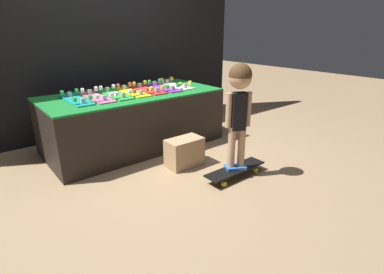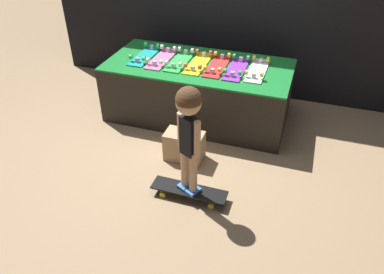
{
  "view_description": "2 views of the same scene",
  "coord_description": "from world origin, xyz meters",
  "px_view_note": "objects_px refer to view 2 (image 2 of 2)",
  "views": [
    {
      "loc": [
        -1.65,
        -2.63,
        1.41
      ],
      "look_at": [
        0.15,
        -0.39,
        0.34
      ],
      "focal_mm": 28.0,
      "sensor_mm": 36.0,
      "label": 1
    },
    {
      "loc": [
        1.17,
        -3.16,
        2.39
      ],
      "look_at": [
        0.25,
        -0.42,
        0.37
      ],
      "focal_mm": 35.0,
      "sensor_mm": 36.0,
      "label": 2
    }
  ],
  "objects_px": {
    "skateboard_yellow_on_rack": "(199,63)",
    "skateboard_teal_on_rack": "(145,55)",
    "skateboard_pink_on_rack": "(162,58)",
    "skateboard_red_on_rack": "(218,65)",
    "skateboard_white_on_rack": "(257,70)",
    "skateboard_on_floor": "(189,191)",
    "storage_box": "(184,146)",
    "skateboard_purple_on_rack": "(237,68)",
    "skateboard_green_on_rack": "(180,60)",
    "child": "(189,122)"
  },
  "relations": [
    {
      "from": "skateboard_yellow_on_rack",
      "to": "skateboard_teal_on_rack",
      "type": "bearing_deg",
      "value": 178.99
    },
    {
      "from": "skateboard_pink_on_rack",
      "to": "skateboard_red_on_rack",
      "type": "bearing_deg",
      "value": 0.82
    },
    {
      "from": "skateboard_yellow_on_rack",
      "to": "skateboard_white_on_rack",
      "type": "height_order",
      "value": "same"
    },
    {
      "from": "skateboard_teal_on_rack",
      "to": "skateboard_on_floor",
      "type": "relative_size",
      "value": 0.9
    },
    {
      "from": "skateboard_pink_on_rack",
      "to": "skateboard_on_floor",
      "type": "xyz_separation_m",
      "value": [
        0.79,
        -1.37,
        -0.61
      ]
    },
    {
      "from": "skateboard_pink_on_rack",
      "to": "skateboard_yellow_on_rack",
      "type": "xyz_separation_m",
      "value": [
        0.44,
        0.01,
        0.0
      ]
    },
    {
      "from": "storage_box",
      "to": "skateboard_teal_on_rack",
      "type": "bearing_deg",
      "value": 132.13
    },
    {
      "from": "skateboard_teal_on_rack",
      "to": "skateboard_pink_on_rack",
      "type": "bearing_deg",
      "value": -5.22
    },
    {
      "from": "skateboard_on_floor",
      "to": "skateboard_purple_on_rack",
      "type": "bearing_deg",
      "value": 86.61
    },
    {
      "from": "skateboard_red_on_rack",
      "to": "skateboard_purple_on_rack",
      "type": "bearing_deg",
      "value": -2.13
    },
    {
      "from": "skateboard_pink_on_rack",
      "to": "skateboard_green_on_rack",
      "type": "height_order",
      "value": "same"
    },
    {
      "from": "skateboard_red_on_rack",
      "to": "storage_box",
      "type": "height_order",
      "value": "skateboard_red_on_rack"
    },
    {
      "from": "skateboard_pink_on_rack",
      "to": "child",
      "type": "xyz_separation_m",
      "value": [
        0.79,
        -1.37,
        0.12
      ]
    },
    {
      "from": "skateboard_red_on_rack",
      "to": "child",
      "type": "bearing_deg",
      "value": -84.3
    },
    {
      "from": "skateboard_teal_on_rack",
      "to": "skateboard_yellow_on_rack",
      "type": "distance_m",
      "value": 0.66
    },
    {
      "from": "skateboard_purple_on_rack",
      "to": "skateboard_on_floor",
      "type": "distance_m",
      "value": 1.5
    },
    {
      "from": "skateboard_teal_on_rack",
      "to": "skateboard_pink_on_rack",
      "type": "distance_m",
      "value": 0.22
    },
    {
      "from": "skateboard_purple_on_rack",
      "to": "skateboard_green_on_rack",
      "type": "bearing_deg",
      "value": 179.59
    },
    {
      "from": "skateboard_teal_on_rack",
      "to": "child",
      "type": "xyz_separation_m",
      "value": [
        1.01,
        -1.39,
        0.12
      ]
    },
    {
      "from": "skateboard_red_on_rack",
      "to": "storage_box",
      "type": "bearing_deg",
      "value": -96.26
    },
    {
      "from": "skateboard_green_on_rack",
      "to": "skateboard_purple_on_rack",
      "type": "xyz_separation_m",
      "value": [
        0.66,
        -0.0,
        0.0
      ]
    },
    {
      "from": "skateboard_white_on_rack",
      "to": "skateboard_on_floor",
      "type": "bearing_deg",
      "value": -102.06
    },
    {
      "from": "skateboard_white_on_rack",
      "to": "skateboard_teal_on_rack",
      "type": "bearing_deg",
      "value": -179.38
    },
    {
      "from": "skateboard_pink_on_rack",
      "to": "skateboard_green_on_rack",
      "type": "relative_size",
      "value": 1.0
    },
    {
      "from": "storage_box",
      "to": "skateboard_green_on_rack",
      "type": "bearing_deg",
      "value": 112.03
    },
    {
      "from": "skateboard_green_on_rack",
      "to": "skateboard_purple_on_rack",
      "type": "relative_size",
      "value": 1.0
    },
    {
      "from": "skateboard_teal_on_rack",
      "to": "skateboard_green_on_rack",
      "type": "xyz_separation_m",
      "value": [
        0.44,
        -0.01,
        0.0
      ]
    },
    {
      "from": "skateboard_pink_on_rack",
      "to": "skateboard_on_floor",
      "type": "distance_m",
      "value": 1.7
    },
    {
      "from": "skateboard_yellow_on_rack",
      "to": "child",
      "type": "bearing_deg",
      "value": -75.5
    },
    {
      "from": "skateboard_green_on_rack",
      "to": "skateboard_yellow_on_rack",
      "type": "distance_m",
      "value": 0.22
    },
    {
      "from": "skateboard_yellow_on_rack",
      "to": "skateboard_purple_on_rack",
      "type": "bearing_deg",
      "value": -0.93
    },
    {
      "from": "skateboard_green_on_rack",
      "to": "skateboard_white_on_rack",
      "type": "distance_m",
      "value": 0.88
    },
    {
      "from": "skateboard_pink_on_rack",
      "to": "skateboard_on_floor",
      "type": "relative_size",
      "value": 0.9
    },
    {
      "from": "skateboard_white_on_rack",
      "to": "skateboard_on_floor",
      "type": "relative_size",
      "value": 0.9
    },
    {
      "from": "skateboard_yellow_on_rack",
      "to": "skateboard_purple_on_rack",
      "type": "distance_m",
      "value": 0.44
    },
    {
      "from": "skateboard_teal_on_rack",
      "to": "skateboard_yellow_on_rack",
      "type": "xyz_separation_m",
      "value": [
        0.66,
        -0.01,
        0.0
      ]
    },
    {
      "from": "skateboard_yellow_on_rack",
      "to": "skateboard_on_floor",
      "type": "relative_size",
      "value": 0.9
    },
    {
      "from": "skateboard_red_on_rack",
      "to": "skateboard_white_on_rack",
      "type": "distance_m",
      "value": 0.44
    },
    {
      "from": "skateboard_purple_on_rack",
      "to": "skateboard_on_floor",
      "type": "xyz_separation_m",
      "value": [
        -0.08,
        -1.37,
        -0.61
      ]
    },
    {
      "from": "skateboard_purple_on_rack",
      "to": "skateboard_yellow_on_rack",
      "type": "bearing_deg",
      "value": 179.07
    },
    {
      "from": "skateboard_teal_on_rack",
      "to": "storage_box",
      "type": "relative_size",
      "value": 1.61
    },
    {
      "from": "skateboard_teal_on_rack",
      "to": "skateboard_red_on_rack",
      "type": "bearing_deg",
      "value": -0.69
    },
    {
      "from": "skateboard_on_floor",
      "to": "skateboard_white_on_rack",
      "type": "bearing_deg",
      "value": 77.94
    },
    {
      "from": "skateboard_pink_on_rack",
      "to": "child",
      "type": "height_order",
      "value": "child"
    },
    {
      "from": "skateboard_yellow_on_rack",
      "to": "skateboard_white_on_rack",
      "type": "xyz_separation_m",
      "value": [
        0.66,
        0.03,
        0.0
      ]
    },
    {
      "from": "skateboard_pink_on_rack",
      "to": "skateboard_red_on_rack",
      "type": "relative_size",
      "value": 1.0
    },
    {
      "from": "skateboard_yellow_on_rack",
      "to": "storage_box",
      "type": "distance_m",
      "value": 1.01
    },
    {
      "from": "skateboard_white_on_rack",
      "to": "child",
      "type": "relative_size",
      "value": 0.61
    },
    {
      "from": "skateboard_teal_on_rack",
      "to": "skateboard_yellow_on_rack",
      "type": "relative_size",
      "value": 1.0
    },
    {
      "from": "skateboard_pink_on_rack",
      "to": "child",
      "type": "relative_size",
      "value": 0.61
    }
  ]
}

